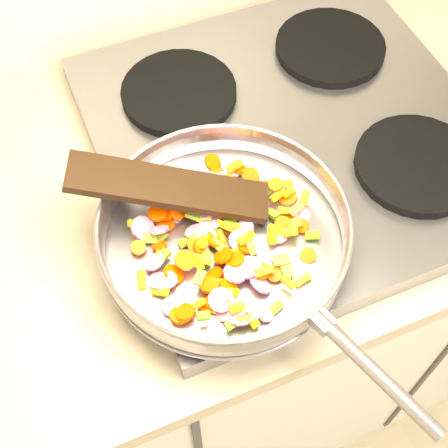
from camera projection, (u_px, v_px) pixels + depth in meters
name	position (u px, v px, depth m)	size (l,w,h in m)	color
cooktop	(292.00, 139.00, 1.00)	(0.60, 0.60, 0.04)	#939399
grate_fl	(248.00, 225.00, 0.88)	(0.19, 0.19, 0.02)	black
grate_fr	(417.00, 165.00, 0.94)	(0.19, 0.19, 0.02)	black
grate_bl	(179.00, 92.00, 1.02)	(0.19, 0.19, 0.02)	black
grate_br	(330.00, 47.00, 1.08)	(0.19, 0.19, 0.02)	black
saute_pan	(225.00, 233.00, 0.83)	(0.38, 0.53, 0.06)	#9E9EA5
vegetable_heap	(219.00, 237.00, 0.84)	(0.27, 0.28, 0.05)	olive
wooden_spatula	(170.00, 187.00, 0.84)	(0.27, 0.06, 0.01)	black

